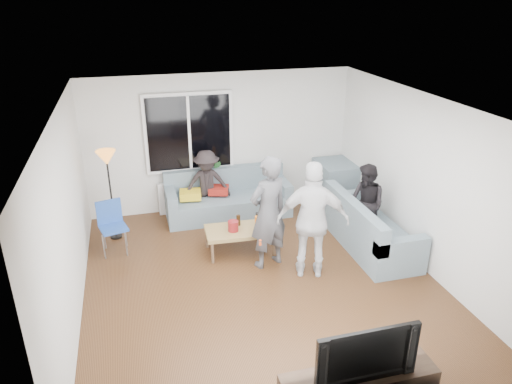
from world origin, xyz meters
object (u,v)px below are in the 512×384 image
object	(u,v)px
side_chair	(114,229)
floor_lamp	(111,196)
player_left	(268,213)
spectator_back	(207,185)
spectator_right	(366,204)
sofa_back_section	(228,194)
television	(362,349)
player_right	(313,221)
sofa_right_section	(371,224)
coffee_table	(240,240)

from	to	relation	value
side_chair	floor_lamp	world-z (taller)	floor_lamp
player_left	spectator_back	world-z (taller)	player_left
floor_lamp	spectator_right	xyz separation A→B (m)	(4.07, -1.22, -0.10)
player_left	spectator_back	xyz separation A→B (m)	(-0.60, 1.92, -0.24)
sofa_back_section	side_chair	distance (m)	2.24
floor_lamp	television	distance (m)	5.02
side_chair	television	world-z (taller)	television
player_right	spectator_back	distance (m)	2.62
spectator_back	floor_lamp	bearing A→B (deg)	-162.57
floor_lamp	television	xyz separation A→B (m)	(2.38, -4.42, -0.04)
sofa_right_section	spectator_right	size ratio (longest dim) A/B	1.48
side_chair	spectator_right	distance (m)	4.14
floor_lamp	coffee_table	bearing A→B (deg)	-27.51
coffee_table	player_left	size ratio (longest dim) A/B	0.62
floor_lamp	spectator_right	distance (m)	4.25
side_chair	player_right	xyz separation A→B (m)	(2.82, -1.43, 0.46)
player_right	player_left	bearing A→B (deg)	-19.21
television	sofa_right_section	bearing A→B (deg)	60.25
sofa_back_section	spectator_back	xyz separation A→B (m)	(-0.38, 0.03, 0.23)
coffee_table	side_chair	size ratio (longest dim) A/B	1.28
sofa_right_section	spectator_back	world-z (taller)	spectator_back
sofa_back_section	spectator_back	distance (m)	0.45
sofa_back_section	sofa_right_section	distance (m)	2.70
coffee_table	television	world-z (taller)	television
spectator_right	television	bearing A→B (deg)	-40.13
side_chair	sofa_back_section	bearing A→B (deg)	8.34
coffee_table	spectator_right	size ratio (longest dim) A/B	0.81
spectator_right	television	world-z (taller)	spectator_right
player_left	spectator_right	xyz separation A→B (m)	(1.79, 0.31, -0.21)
floor_lamp	player_left	size ratio (longest dim) A/B	0.88
sofa_back_section	player_left	world-z (taller)	player_left
sofa_back_section	television	bearing A→B (deg)	-86.24
spectator_back	television	distance (m)	4.85
player_left	television	xyz separation A→B (m)	(0.09, -2.88, -0.15)
player_right	spectator_right	distance (m)	1.46
floor_lamp	player_right	world-z (taller)	player_right
floor_lamp	player_right	bearing A→B (deg)	-34.76
television	player_left	bearing A→B (deg)	91.88
sofa_back_section	side_chair	world-z (taller)	side_chair
spectator_right	spectator_back	distance (m)	2.88
sofa_back_section	floor_lamp	xyz separation A→B (m)	(-2.06, -0.35, 0.36)
sofa_right_section	player_right	bearing A→B (deg)	112.12
sofa_right_section	television	distance (m)	3.43
player_right	spectator_right	xyz separation A→B (m)	(1.25, 0.74, -0.21)
floor_lamp	sofa_right_section	bearing A→B (deg)	-19.65
sofa_right_section	spectator_back	distance (m)	3.02
side_chair	player_left	size ratio (longest dim) A/B	0.48
player_right	spectator_back	world-z (taller)	player_right
sofa_back_section	sofa_right_section	size ratio (longest dim) A/B	1.15
spectator_back	television	world-z (taller)	spectator_back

